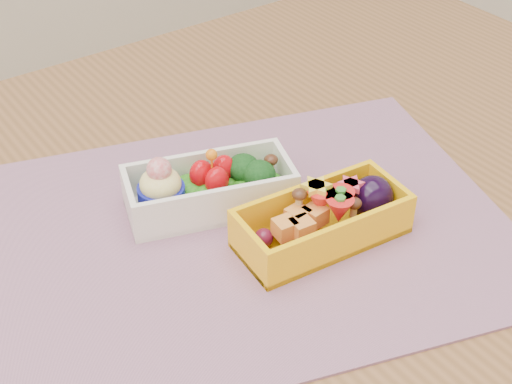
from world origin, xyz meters
TOP-DOWN VIEW (x-y plane):
  - table at (0.00, 0.00)m, footprint 1.20×0.80m
  - placemat at (0.01, -0.03)m, footprint 0.58×0.50m
  - bento_white at (-0.01, 0.02)m, footprint 0.18×0.12m
  - bento_yellow at (0.05, -0.09)m, footprint 0.17×0.09m

SIDE VIEW (x-z plane):
  - table at x=0.00m, z-range 0.28..1.03m
  - placemat at x=0.01m, z-range 0.75..0.75m
  - bento_white at x=-0.01m, z-range 0.74..0.81m
  - bento_yellow at x=0.05m, z-range 0.75..0.80m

